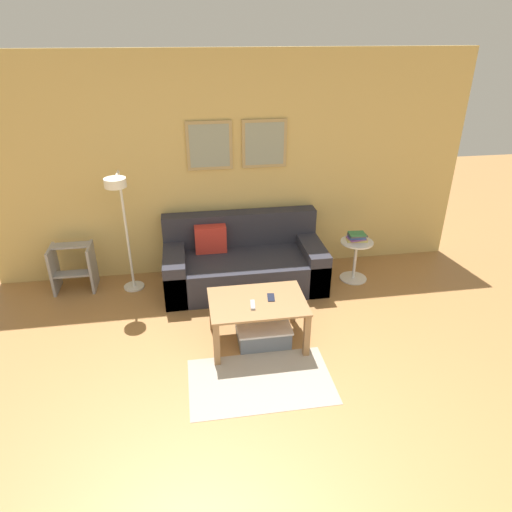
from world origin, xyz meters
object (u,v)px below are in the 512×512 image
side_table (355,257)px  cell_phone (271,297)px  couch (243,263)px  storage_bin (263,331)px  book_stack (357,237)px  step_stool (73,266)px  remote_control (253,305)px  floor_lamp (121,211)px  coffee_table (257,308)px

side_table → cell_phone: bearing=-140.7°
couch → cell_phone: couch is taller
storage_bin → book_stack: bearing=38.4°
step_stool → cell_phone: bearing=-32.1°
side_table → remote_control: side_table is taller
couch → storage_bin: bearing=-87.9°
book_stack → step_stool: (-3.26, 0.28, -0.26)m
floor_lamp → step_stool: (-0.65, 0.28, -0.75)m
step_stool → coffee_table: bearing=-34.5°
cell_phone → step_stool: 2.43m
coffee_table → storage_bin: (0.06, 0.02, -0.28)m
coffee_table → book_stack: bearing=37.8°
remote_control → storage_bin: bearing=47.6°
coffee_table → remote_control: (-0.06, -0.08, 0.10)m
storage_bin → remote_control: bearing=-138.5°
cell_phone → step_stool: step_stool is taller
remote_control → step_stool: 2.34m
floor_lamp → side_table: floor_lamp is taller
side_table → cell_phone: side_table is taller
couch → cell_phone: size_ratio=13.00×
book_stack → step_stool: 3.28m
remote_control → floor_lamp: bearing=143.4°
storage_bin → floor_lamp: (-1.32, 1.02, 0.94)m
storage_bin → side_table: (1.29, 1.00, 0.20)m
floor_lamp → step_stool: floor_lamp is taller
remote_control → book_stack: bearing=44.8°
couch → remote_control: bearing=-93.4°
couch → book_stack: couch is taller
storage_bin → step_stool: bearing=146.7°
couch → book_stack: size_ratio=7.37×
coffee_table → side_table: size_ratio=1.80×
step_stool → couch: bearing=-5.4°
book_stack → remote_control: size_ratio=1.65×
floor_lamp → cell_phone: floor_lamp is taller
book_stack → step_stool: book_stack is taller
coffee_table → book_stack: (1.34, 1.04, 0.17)m
coffee_table → storage_bin: size_ratio=1.75×
cell_phone → step_stool: (-2.05, 1.29, -0.18)m
coffee_table → cell_phone: 0.16m
remote_control → step_stool: bearing=149.2°
step_stool → side_table: bearing=-5.2°
couch → step_stool: bearing=174.6°
coffee_table → floor_lamp: 1.76m
floor_lamp → remote_control: floor_lamp is taller
floor_lamp → cell_phone: (1.40, -1.01, -0.57)m
couch → storage_bin: 1.13m
storage_bin → step_stool: 2.37m
book_stack → cell_phone: book_stack is taller
side_table → cell_phone: (-1.21, -0.99, 0.16)m
floor_lamp → book_stack: bearing=0.1°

